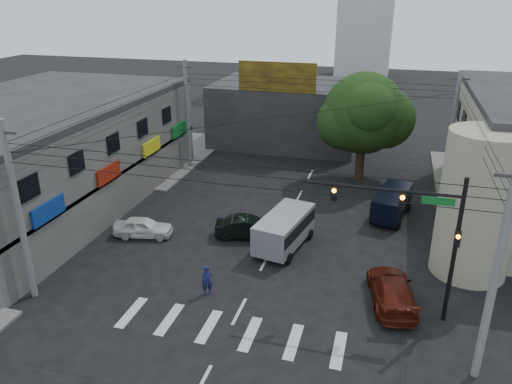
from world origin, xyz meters
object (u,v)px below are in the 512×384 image
at_px(utility_pole_near_left, 19,213).
at_px(white_compact, 143,227).
at_px(traffic_gantry, 419,224).
at_px(utility_pole_near_right, 495,277).
at_px(utility_pole_far_right, 451,134).
at_px(dark_sedan, 248,227).
at_px(maroon_sedan, 392,290).
at_px(traffic_officer, 207,280).
at_px(navy_van, 392,205).
at_px(silver_minivan, 284,231).
at_px(street_tree, 364,113).
at_px(utility_pole_far_left, 187,116).

xyz_separation_m(utility_pole_near_left, white_compact, (2.29, 7.47, -3.97)).
relative_size(traffic_gantry, utility_pole_near_right, 0.78).
bearing_deg(white_compact, utility_pole_far_right, -66.88).
xyz_separation_m(utility_pole_near_right, white_compact, (-18.71, 7.47, -3.97)).
bearing_deg(utility_pole_near_right, dark_sedan, 143.48).
xyz_separation_m(maroon_sedan, traffic_officer, (-9.07, -1.76, 0.09)).
relative_size(dark_sedan, navy_van, 0.87).
bearing_deg(silver_minivan, utility_pole_near_left, 137.94).
xyz_separation_m(white_compact, maroon_sedan, (15.28, -3.21, 0.09)).
bearing_deg(street_tree, utility_pole_near_left, -124.00).
height_order(white_compact, traffic_officer, traffic_officer).
relative_size(utility_pole_far_right, silver_minivan, 1.76).
bearing_deg(utility_pole_far_left, silver_minivan, -47.19).
height_order(utility_pole_near_left, utility_pole_near_right, same).
bearing_deg(white_compact, silver_minivan, -95.37).
height_order(utility_pole_near_left, utility_pole_far_right, same).
height_order(white_compact, maroon_sedan, maroon_sedan).
relative_size(street_tree, maroon_sedan, 1.67).
height_order(navy_van, traffic_officer, navy_van).
bearing_deg(traffic_officer, dark_sedan, 61.89).
height_order(utility_pole_near_right, dark_sedan, utility_pole_near_right).
bearing_deg(traffic_gantry, dark_sedan, 149.74).
bearing_deg(white_compact, dark_sedan, -87.18).
bearing_deg(street_tree, traffic_officer, -107.56).
relative_size(navy_van, traffic_officer, 3.08).
distance_m(utility_pole_far_right, white_compact, 23.15).
bearing_deg(street_tree, silver_minivan, -104.39).
bearing_deg(white_compact, navy_van, -76.25).
xyz_separation_m(navy_van, traffic_officer, (-8.76, -12.10, -0.13)).
height_order(dark_sedan, navy_van, navy_van).
distance_m(utility_pole_near_right, silver_minivan, 13.45).
bearing_deg(utility_pole_near_left, traffic_gantry, 10.80).
bearing_deg(maroon_sedan, utility_pole_near_right, 118.31).
xyz_separation_m(street_tree, navy_van, (2.74, -6.90, -4.54)).
xyz_separation_m(street_tree, utility_pole_near_left, (-14.50, -21.50, -0.87)).
distance_m(street_tree, silver_minivan, 14.17).
distance_m(white_compact, traffic_officer, 7.95).
xyz_separation_m(traffic_gantry, utility_pole_far_right, (2.68, 17.00, -0.23)).
bearing_deg(utility_pole_far_left, street_tree, 3.95).
relative_size(street_tree, white_compact, 2.24).
height_order(utility_pole_far_left, utility_pole_far_right, same).
relative_size(utility_pole_near_left, utility_pole_far_left, 1.00).
relative_size(utility_pole_far_right, traffic_officer, 5.74).
bearing_deg(navy_van, street_tree, 33.25).
xyz_separation_m(utility_pole_near_left, traffic_officer, (8.49, 2.50, -3.80)).
bearing_deg(utility_pole_near_left, utility_pole_near_right, 0.00).
relative_size(utility_pole_far_left, dark_sedan, 2.14).
height_order(utility_pole_far_left, dark_sedan, utility_pole_far_left).
xyz_separation_m(street_tree, utility_pole_near_right, (6.50, -21.50, -0.87)).
height_order(white_compact, silver_minivan, silver_minivan).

